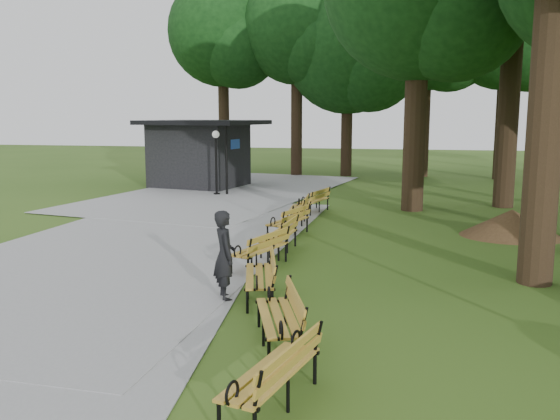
% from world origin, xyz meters
% --- Properties ---
extents(ground, '(100.00, 100.00, 0.00)m').
position_xyz_m(ground, '(0.00, 0.00, 0.00)').
color(ground, '#305117').
rests_on(ground, ground).
extents(path, '(12.00, 38.00, 0.06)m').
position_xyz_m(path, '(-4.00, 3.00, 0.03)').
color(path, gray).
rests_on(path, ground).
extents(person, '(0.67, 0.75, 1.71)m').
position_xyz_m(person, '(-0.26, -1.08, 0.86)').
color(person, black).
rests_on(person, ground).
extents(kiosk, '(5.89, 5.36, 3.21)m').
position_xyz_m(kiosk, '(-6.73, 15.67, 1.61)').
color(kiosk, black).
rests_on(kiosk, ground).
extents(lamp_post, '(0.32, 0.32, 2.80)m').
position_xyz_m(lamp_post, '(-4.96, 12.87, 2.04)').
color(lamp_post, black).
rests_on(lamp_post, ground).
extents(dirt_mound, '(2.40, 2.40, 0.79)m').
position_xyz_m(dirt_mound, '(6.06, 6.23, 0.39)').
color(dirt_mound, '#47301C').
rests_on(dirt_mound, ground).
extents(bench_0, '(1.08, 2.00, 0.88)m').
position_xyz_m(bench_0, '(1.53, -4.99, 0.44)').
color(bench_0, '#B18428').
rests_on(bench_0, ground).
extents(bench_1, '(1.22, 2.00, 0.88)m').
position_xyz_m(bench_1, '(1.20, -3.09, 0.44)').
color(bench_1, '#B18428').
rests_on(bench_1, ground).
extents(bench_2, '(1.10, 2.00, 0.88)m').
position_xyz_m(bench_2, '(0.37, -0.92, 0.44)').
color(bench_2, '#B18428').
rests_on(bench_2, ground).
extents(bench_3, '(1.20, 2.00, 0.88)m').
position_xyz_m(bench_3, '(-0.17, 1.30, 0.44)').
color(bench_3, '#B18428').
rests_on(bench_3, ground).
extents(bench_4, '(0.76, 1.94, 0.88)m').
position_xyz_m(bench_4, '(-0.06, 2.87, 0.44)').
color(bench_4, '#B18428').
rests_on(bench_4, ground).
extents(bench_5, '(1.14, 2.00, 0.88)m').
position_xyz_m(bench_5, '(-0.23, 4.93, 0.44)').
color(bench_5, '#B18428').
rests_on(bench_5, ground).
extents(bench_6, '(0.76, 1.94, 0.88)m').
position_xyz_m(bench_6, '(-0.34, 7.13, 0.44)').
color(bench_6, '#B18428').
rests_on(bench_6, ground).
extents(bench_7, '(1.08, 2.00, 0.88)m').
position_xyz_m(bench_7, '(-0.13, 9.15, 0.44)').
color(bench_7, '#B18428').
rests_on(bench_7, ground).
extents(tree_backdrop, '(35.56, 10.08, 16.35)m').
position_xyz_m(tree_backdrop, '(6.50, 23.01, 8.18)').
color(tree_backdrop, black).
rests_on(tree_backdrop, ground).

